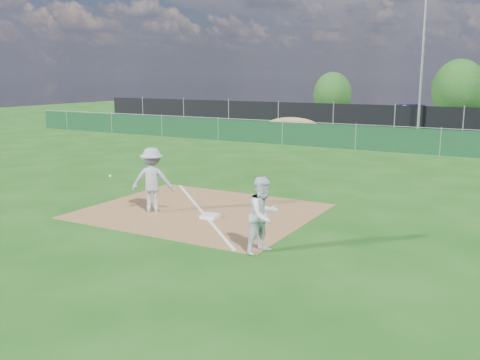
% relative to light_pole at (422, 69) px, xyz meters
% --- Properties ---
extents(ground, '(90.00, 90.00, 0.00)m').
position_rel_light_pole_xyz_m(ground, '(-1.50, -12.70, -4.00)').
color(ground, '#184E10').
rests_on(ground, ground).
extents(infield_dirt, '(6.00, 5.00, 0.02)m').
position_rel_light_pole_xyz_m(infield_dirt, '(-1.50, -21.70, -3.99)').
color(infield_dirt, olive).
rests_on(infield_dirt, ground).
extents(foul_line, '(5.01, 5.01, 0.01)m').
position_rel_light_pole_xyz_m(foul_line, '(-1.50, -21.70, -3.98)').
color(foul_line, white).
rests_on(foul_line, infield_dirt).
extents(green_fence, '(44.00, 0.05, 1.20)m').
position_rel_light_pole_xyz_m(green_fence, '(-1.50, -7.70, -3.40)').
color(green_fence, '#0E351A').
rests_on(green_fence, ground).
extents(dirt_mound, '(3.38, 2.60, 1.17)m').
position_rel_light_pole_xyz_m(dirt_mound, '(-6.50, -4.20, -3.42)').
color(dirt_mound, '#9E7F4C').
rests_on(dirt_mound, ground).
extents(black_fence, '(46.00, 0.04, 1.80)m').
position_rel_light_pole_xyz_m(black_fence, '(-1.50, 0.30, -3.10)').
color(black_fence, black).
rests_on(black_fence, ground).
extents(parking_lot, '(46.00, 9.00, 0.01)m').
position_rel_light_pole_xyz_m(parking_lot, '(-1.50, 5.30, -4.00)').
color(parking_lot, black).
rests_on(parking_lot, ground).
extents(light_pole, '(0.16, 0.16, 8.00)m').
position_rel_light_pole_xyz_m(light_pole, '(0.00, 0.00, 0.00)').
color(light_pole, slate).
rests_on(light_pole, ground).
extents(first_base, '(0.46, 0.46, 0.09)m').
position_rel_light_pole_xyz_m(first_base, '(-0.90, -22.18, -3.94)').
color(first_base, silver).
rests_on(first_base, infield_dirt).
extents(play_at_first, '(2.36, 1.08, 1.75)m').
position_rel_light_pole_xyz_m(play_at_first, '(-2.60, -22.39, -3.10)').
color(play_at_first, '#ADADB0').
rests_on(play_at_first, infield_dirt).
extents(runner, '(0.83, 0.95, 1.63)m').
position_rel_light_pole_xyz_m(runner, '(1.53, -23.93, -3.18)').
color(runner, silver).
rests_on(runner, ground).
extents(car_left, '(4.51, 2.06, 1.50)m').
position_rel_light_pole_xyz_m(car_left, '(-5.92, 4.32, -3.24)').
color(car_left, '#AEB1B6').
rests_on(car_left, parking_lot).
extents(car_mid, '(5.15, 3.47, 1.60)m').
position_rel_light_pole_xyz_m(car_mid, '(-1.24, 5.10, -3.19)').
color(car_mid, black).
rests_on(car_mid, parking_lot).
extents(car_right, '(4.81, 2.33, 1.35)m').
position_rel_light_pole_xyz_m(car_right, '(2.99, 4.58, -3.31)').
color(car_right, black).
rests_on(car_right, parking_lot).
extents(tree_left, '(3.27, 3.27, 3.88)m').
position_rel_light_pole_xyz_m(tree_left, '(-9.50, 11.29, -2.00)').
color(tree_left, '#382316').
rests_on(tree_left, ground).
extents(tree_mid, '(4.11, 4.11, 4.88)m').
position_rel_light_pole_xyz_m(tree_mid, '(0.70, 11.65, -1.49)').
color(tree_mid, '#382316').
rests_on(tree_mid, ground).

